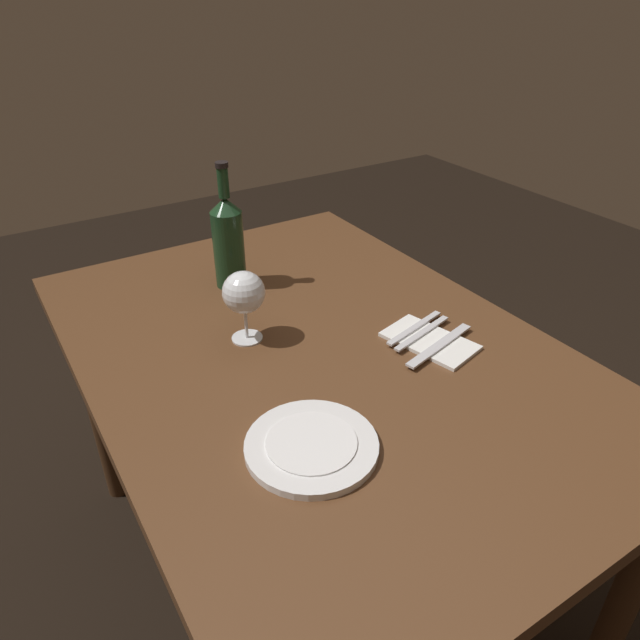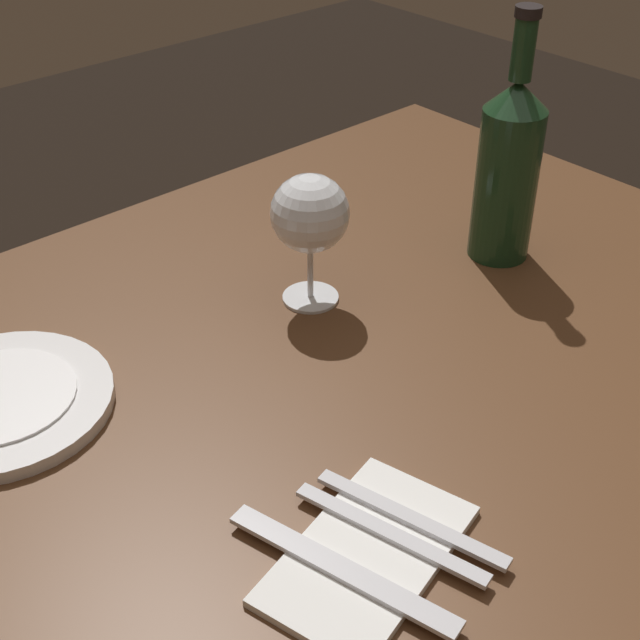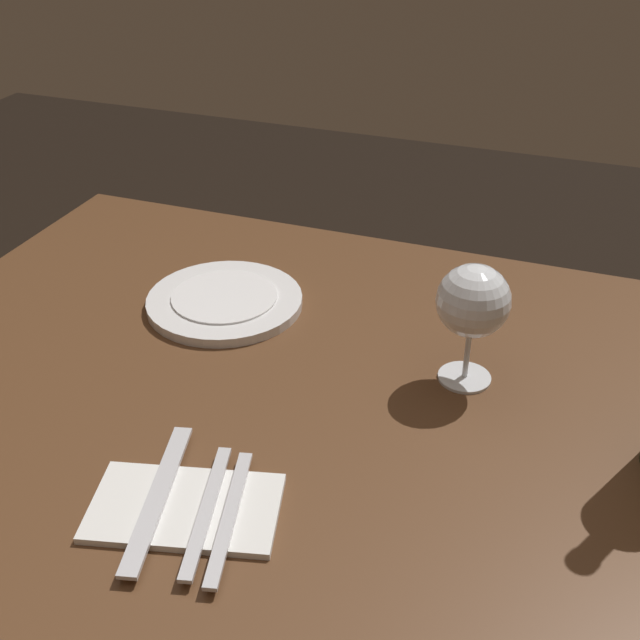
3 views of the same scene
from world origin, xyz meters
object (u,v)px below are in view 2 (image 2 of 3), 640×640
Objects in this scene: fork_inner at (390,533)px; fork_outer at (410,518)px; folded_napkin at (368,554)px; table_knife at (341,569)px; wine_bottle at (508,167)px; dinner_plate at (0,401)px; wine_glass_left at (310,216)px.

fork_outer is (-0.03, 0.00, 0.00)m from fork_inner.
folded_napkin is 1.01× the size of table_knife.
wine_bottle is 1.38× the size of dinner_plate.
wine_bottle is 0.51m from fork_inner.
wine_glass_left is at bearing 170.88° from dinner_plate.
fork_inner is (-0.16, 0.38, 0.00)m from dinner_plate.
fork_outer is at bearing -180.00° from folded_napkin.
wine_glass_left is 0.40m from folded_napkin.
dinner_plate is 1.05× the size of folded_napkin.
fork_outer reaches higher than folded_napkin.
fork_inner is at bearing 28.76° from wine_bottle.
fork_outer is (0.17, 0.32, -0.10)m from wine_glass_left.
wine_glass_left reaches higher than fork_inner.
wine_bottle is at bearing -152.55° from folded_napkin.
wine_glass_left is at bearing -124.37° from folded_napkin.
fork_outer is at bearing 180.00° from fork_inner.
wine_bottle reaches higher than fork_inner.
folded_napkin is at bearing 180.00° from table_knife.
wine_bottle is 1.48× the size of table_knife.
folded_napkin is 1.19× the size of fork_inner.
fork_outer is 0.85× the size of table_knife.
dinner_plate is at bearing -73.91° from table_knife.
fork_inner is (0.44, 0.24, -0.11)m from wine_bottle.
table_knife is (0.05, 0.00, 0.00)m from fork_inner.
fork_inner is at bearing -180.00° from table_knife.
fork_inner and table_knife have the same top height.
wine_glass_left is 0.38m from dinner_plate.
wine_bottle is 1.73× the size of fork_outer.
wine_glass_left is 0.71× the size of dinner_plate.
dinner_plate is (0.36, -0.06, -0.10)m from wine_glass_left.
folded_napkin is 0.03m from table_knife.
dinner_plate reaches higher than fork_inner.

